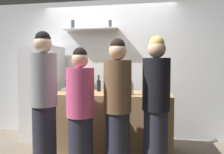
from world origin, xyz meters
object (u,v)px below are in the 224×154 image
object	(u,v)px
baking_pan	(73,89)
person_brown_jacket	(118,108)
refrigerator	(43,93)
water_bottle_plastic	(130,89)
wine_bottle_green_glass	(153,86)
utensil_holder	(111,89)
wine_bottle_amber_glass	(161,85)
person_pink_top	(80,114)
person_grey_hoodie	(44,101)
wine_bottle_dark_glass	(99,85)
person_blonde	(156,106)

from	to	relation	value
baking_pan	person_brown_jacket	world-z (taller)	person_brown_jacket
refrigerator	person_brown_jacket	distance (m)	1.92
water_bottle_plastic	person_brown_jacket	bearing A→B (deg)	-100.79
water_bottle_plastic	wine_bottle_green_glass	bearing A→B (deg)	36.01
wine_bottle_green_glass	utensil_holder	bearing A→B (deg)	-177.91
wine_bottle_green_glass	wine_bottle_amber_glass	size ratio (longest dim) A/B	1.02
wine_bottle_amber_glass	person_pink_top	distance (m)	1.54
person_brown_jacket	person_grey_hoodie	xyz separation A→B (m)	(-0.95, -0.03, 0.06)
water_bottle_plastic	person_pink_top	xyz separation A→B (m)	(-0.55, -0.66, -0.25)
baking_pan	person_pink_top	size ratio (longest dim) A/B	0.21
utensil_holder	wine_bottle_amber_glass	bearing A→B (deg)	18.27
wine_bottle_dark_glass	person_grey_hoodie	world-z (taller)	person_grey_hoodie
baking_pan	water_bottle_plastic	size ratio (longest dim) A/B	1.65
water_bottle_plastic	person_brown_jacket	xyz separation A→B (m)	(-0.11, -0.56, -0.19)
refrigerator	baking_pan	distance (m)	0.72
wine_bottle_dark_glass	person_blonde	world-z (taller)	person_blonde
refrigerator	water_bottle_plastic	xyz separation A→B (m)	(1.67, -0.55, 0.17)
wine_bottle_amber_glass	person_blonde	world-z (taller)	person_blonde
baking_pan	wine_bottle_amber_glass	xyz separation A→B (m)	(1.46, 0.15, 0.09)
refrigerator	wine_bottle_amber_glass	size ratio (longest dim) A/B	5.80
wine_bottle_dark_glass	person_grey_hoodie	xyz separation A→B (m)	(-0.50, -0.93, -0.13)
baking_pan	wine_bottle_amber_glass	bearing A→B (deg)	5.90
person_brown_jacket	person_pink_top	size ratio (longest dim) A/B	1.07
baking_pan	utensil_holder	xyz separation A→B (m)	(0.67, -0.11, 0.03)
refrigerator	wine_bottle_dark_glass	distance (m)	1.15
wine_bottle_green_glass	wine_bottle_dark_glass	size ratio (longest dim) A/B	1.06
refrigerator	person_grey_hoodie	bearing A→B (deg)	-62.09
person_pink_top	wine_bottle_green_glass	bearing A→B (deg)	-4.69
baking_pan	person_blonde	distance (m)	1.57
wine_bottle_dark_glass	person_brown_jacket	xyz separation A→B (m)	(0.45, -0.90, -0.20)
wine_bottle_dark_glass	person_brown_jacket	bearing A→B (deg)	-63.40
wine_bottle_amber_glass	utensil_holder	bearing A→B (deg)	-161.73
wine_bottle_amber_glass	wine_bottle_dark_glass	size ratio (longest dim) A/B	1.04
person_blonde	wine_bottle_amber_glass	bearing A→B (deg)	-82.44
wine_bottle_dark_glass	water_bottle_plastic	xyz separation A→B (m)	(0.56, -0.34, -0.01)
baking_pan	water_bottle_plastic	world-z (taller)	water_bottle_plastic
water_bottle_plastic	person_pink_top	size ratio (longest dim) A/B	0.13
wine_bottle_green_glass	water_bottle_plastic	size ratio (longest dim) A/B	1.46
wine_bottle_amber_glass	person_brown_jacket	distance (m)	1.20
person_grey_hoodie	person_pink_top	world-z (taller)	person_grey_hoodie
water_bottle_plastic	wine_bottle_amber_glass	bearing A→B (deg)	45.46
baking_pan	person_brown_jacket	distance (m)	1.26
person_blonde	water_bottle_plastic	bearing A→B (deg)	-37.47
wine_bottle_green_glass	person_brown_jacket	xyz separation A→B (m)	(-0.43, -0.80, -0.21)
refrigerator	water_bottle_plastic	world-z (taller)	refrigerator
person_pink_top	water_bottle_plastic	bearing A→B (deg)	-0.24
wine_bottle_dark_glass	wine_bottle_green_glass	bearing A→B (deg)	-6.46
person_blonde	person_pink_top	size ratio (longest dim) A/B	1.09
wine_bottle_dark_glass	person_pink_top	world-z (taller)	person_pink_top
refrigerator	person_brown_jacket	size ratio (longest dim) A/B	1.01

